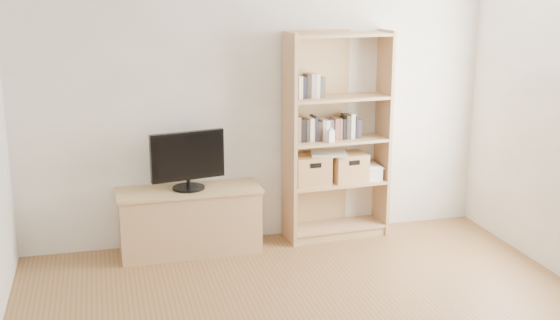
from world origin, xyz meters
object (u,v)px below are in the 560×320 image
object	(u,v)px
baby_monitor	(331,136)
laptop	(329,154)
basket_right	(348,167)
television	(188,160)
basket_left	(311,170)
tv_stand	(190,221)
bookshelf	(337,137)

from	to	relation	value
baby_monitor	laptop	world-z (taller)	baby_monitor
baby_monitor	laptop	xyz separation A→B (m)	(0.01, 0.09, -0.19)
baby_monitor	basket_right	size ratio (longest dim) A/B	0.35
television	baby_monitor	world-z (taller)	television
television	basket_right	distance (m)	1.58
basket_right	laptop	xyz separation A→B (m)	(-0.21, -0.03, 0.15)
basket_right	laptop	bearing A→B (deg)	-176.01
baby_monitor	basket_left	distance (m)	0.39
tv_stand	laptop	bearing A→B (deg)	0.54
baby_monitor	basket_right	bearing A→B (deg)	14.75
tv_stand	laptop	xyz separation A→B (m)	(1.35, 0.03, 0.55)
bookshelf	basket_right	size ratio (longest dim) A/B	6.09
television	laptop	distance (m)	1.35
bookshelf	basket_left	distance (m)	0.40
basket_left	baby_monitor	bearing A→B (deg)	-31.29
tv_stand	baby_monitor	xyz separation A→B (m)	(1.34, -0.06, 0.74)
tv_stand	bookshelf	size ratio (longest dim) A/B	0.63
bookshelf	television	distance (m)	1.45
television	basket_right	bearing A→B (deg)	-8.93
basket_right	television	bearing A→B (deg)	177.45
basket_left	basket_right	world-z (taller)	basket_left
tv_stand	basket_left	distance (m)	1.24
basket_right	baby_monitor	bearing A→B (deg)	-156.56
baby_monitor	television	bearing A→B (deg)	163.96
baby_monitor	bookshelf	bearing A→B (deg)	35.41
bookshelf	laptop	xyz separation A→B (m)	(-0.09, -0.03, -0.15)
basket_left	laptop	distance (m)	0.23
bookshelf	basket_right	xyz separation A→B (m)	(0.12, 0.00, -0.31)
laptop	television	bearing A→B (deg)	-164.65
television	basket_right	world-z (taller)	television
basket_left	basket_right	distance (m)	0.39
laptop	bookshelf	bearing A→B (deg)	32.37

